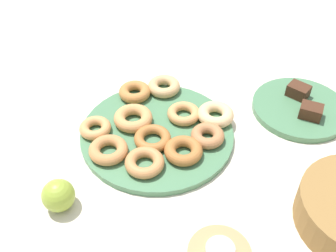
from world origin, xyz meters
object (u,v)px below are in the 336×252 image
(donut_4, at_px, (133,119))
(tealight, at_px, (220,250))
(donut_2, at_px, (145,162))
(donut_7, at_px, (184,114))
(donut_10, at_px, (108,150))
(brownie_far, at_px, (311,111))
(donut_3, at_px, (95,128))
(cake_plate, at_px, (300,108))
(apple, at_px, (58,195))
(donut_plate, at_px, (157,133))
(donut_5, at_px, (208,136))
(donut_1, at_px, (216,115))
(donut_9, at_px, (183,151))
(donut_8, at_px, (153,139))
(donut_0, at_px, (135,92))
(brownie_near, at_px, (298,91))
(donut_6, at_px, (164,86))

(donut_4, height_order, tealight, donut_4)
(donut_2, height_order, donut_7, donut_2)
(donut_10, xyz_separation_m, brownie_far, (-0.34, 0.37, 0.00))
(donut_3, distance_m, donut_10, 0.08)
(donut_10, xyz_separation_m, cake_plate, (-0.37, 0.34, -0.02))
(cake_plate, height_order, brownie_far, brownie_far)
(donut_10, bearing_deg, apple, -5.41)
(donut_plate, relative_size, donut_5, 4.66)
(apple, bearing_deg, donut_1, 154.35)
(donut_2, bearing_deg, donut_9, 139.85)
(donut_plate, xyz_separation_m, tealight, (0.23, 0.26, 0.03))
(donut_8, bearing_deg, donut_9, 88.11)
(donut_9, xyz_separation_m, brownie_far, (-0.26, 0.22, 0.00))
(donut_2, xyz_separation_m, donut_3, (-0.04, -0.16, -0.00))
(donut_plate, bearing_deg, tealight, 48.01)
(donut_7, relative_size, apple, 1.22)
(donut_plate, xyz_separation_m, donut_8, (0.04, 0.01, 0.02))
(donut_0, bearing_deg, tealight, 49.24)
(donut_1, height_order, brownie_near, brownie_near)
(donut_9, bearing_deg, donut_7, -154.13)
(donut_plate, bearing_deg, donut_7, 155.63)
(donut_1, relative_size, brownie_near, 1.69)
(cake_plate, bearing_deg, donut_9, -33.00)
(cake_plate, height_order, tealight, tealight)
(donut_7, height_order, donut_8, same)
(cake_plate, relative_size, apple, 3.60)
(donut_1, distance_m, apple, 0.42)
(donut_0, xyz_separation_m, donut_6, (-0.06, 0.06, 0.00))
(donut_9, distance_m, apple, 0.29)
(donut_plate, height_order, donut_4, donut_4)
(donut_plate, bearing_deg, cake_plate, 132.13)
(donut_4, bearing_deg, brownie_near, 131.64)
(donut_plate, height_order, donut_10, donut_10)
(donut_3, height_order, tealight, tealight)
(donut_10, bearing_deg, donut_0, -164.66)
(donut_2, height_order, donut_4, donut_4)
(donut_5, bearing_deg, tealight, 28.02)
(donut_5, relative_size, tealight, 1.50)
(donut_6, xyz_separation_m, brownie_near, (-0.14, 0.32, 0.00))
(donut_10, distance_m, tealight, 0.34)
(donut_8, bearing_deg, tealight, 51.91)
(brownie_far, bearing_deg, apple, -37.95)
(donut_plate, xyz_separation_m, donut_1, (-0.11, 0.11, 0.02))
(tealight, bearing_deg, donut_10, -110.03)
(donut_4, xyz_separation_m, donut_7, (-0.08, 0.10, -0.00))
(donut_plate, distance_m, donut_4, 0.07)
(donut_3, height_order, donut_8, same)
(donut_4, bearing_deg, cake_plate, 126.41)
(donut_5, distance_m, cake_plate, 0.28)
(donut_8, xyz_separation_m, donut_9, (0.00, 0.08, 0.00))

